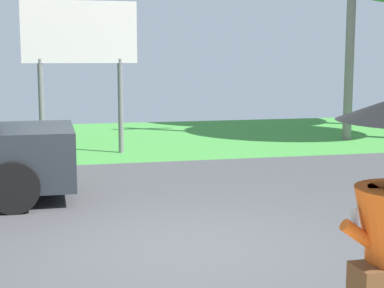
% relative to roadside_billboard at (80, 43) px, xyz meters
% --- Properties ---
extents(ground_plane, '(40.00, 22.00, 0.20)m').
position_rel_roadside_billboard_xyz_m(ground_plane, '(0.83, -4.53, -2.60)').
color(ground_plane, '#424244').
extents(roadside_billboard, '(2.60, 0.12, 3.50)m').
position_rel_roadside_billboard_xyz_m(roadside_billboard, '(0.00, 0.00, 0.00)').
color(roadside_billboard, slate).
rests_on(roadside_billboard, ground_plane).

